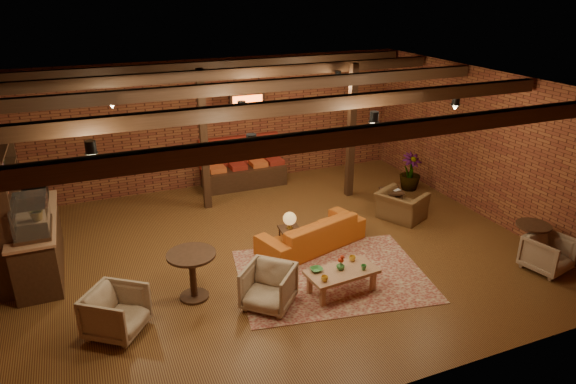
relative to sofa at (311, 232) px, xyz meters
name	(u,v)px	position (x,y,z in m)	size (l,w,h in m)	color
floor	(271,252)	(-0.81, 0.11, -0.32)	(10.00, 10.00, 0.00)	#3C1C0F
ceiling	(269,88)	(-0.81, 0.11, 2.88)	(10.00, 8.00, 0.02)	black
wall_back	(214,124)	(-0.81, 4.11, 1.28)	(10.00, 0.02, 3.20)	maroon
wall_front	(391,286)	(-0.81, -3.89, 1.28)	(10.00, 0.02, 3.20)	maroon
wall_right	(485,145)	(4.19, 0.11, 1.28)	(0.02, 8.00, 3.20)	maroon
ceiling_beams	(269,95)	(-0.81, 0.11, 2.76)	(9.80, 6.40, 0.22)	black
ceiling_pipe	(241,91)	(-0.81, 1.71, 2.53)	(0.12, 0.12, 9.60)	black
post_left	(204,141)	(-1.41, 2.71, 1.28)	(0.16, 0.16, 3.20)	black
post_right	(351,132)	(1.99, 2.11, 1.28)	(0.16, 0.16, 3.20)	black
service_counter	(35,230)	(-4.91, 1.11, 0.48)	(0.80, 2.50, 1.60)	black
plant_counter	(37,203)	(-4.81, 1.31, 0.90)	(0.35, 0.39, 0.30)	#337F33
shelving_hutch	(6,211)	(-5.31, 1.21, 0.88)	(0.52, 2.00, 2.40)	black
banquette	(244,168)	(-0.21, 3.66, 0.18)	(2.10, 0.70, 1.00)	maroon
service_sign	(247,99)	(-0.21, 3.21, 2.03)	(0.86, 0.06, 0.30)	#E65017
ceiling_spotlights	(269,107)	(-0.81, 0.11, 2.54)	(6.40, 4.40, 0.28)	black
rug	(332,275)	(-0.11, -1.11, -0.32)	(3.29, 2.52, 0.01)	maroon
sofa	(311,232)	(0.00, 0.00, 0.00)	(2.20, 0.86, 0.64)	#AD5118
coffee_table	(341,273)	(-0.21, -1.63, 0.04)	(1.25, 0.70, 0.66)	#956345
side_table_lamp	(290,222)	(-0.45, 0.05, 0.30)	(0.42, 0.42, 0.81)	black
round_table_left	(192,268)	(-2.55, -0.86, 0.24)	(0.80, 0.80, 0.83)	black
armchair_a	(116,310)	(-3.81, -1.33, 0.07)	(0.77, 0.72, 0.79)	tan
armchair_b	(269,285)	(-1.48, -1.55, 0.07)	(0.75, 0.71, 0.78)	tan
armchair_right	(402,201)	(2.39, 0.44, 0.10)	(0.96, 0.62, 0.84)	brown
side_table_book	(392,192)	(2.41, 0.88, 0.16)	(0.57, 0.57, 0.54)	black
round_table_right	(532,236)	(3.59, -2.02, 0.17)	(0.63, 0.63, 0.73)	black
armchair_far	(548,252)	(3.59, -2.42, 0.05)	(0.72, 0.67, 0.74)	tan
plant_tall	(414,136)	(3.59, 1.85, 1.08)	(1.57, 1.57, 2.80)	#4C7F4C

